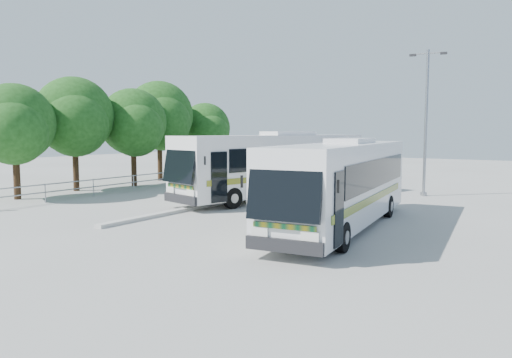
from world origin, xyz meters
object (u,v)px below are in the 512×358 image
Objects in this scene: tree_far_d at (160,115)px; tree_far_e at (206,128)px; tree_far_a at (15,123)px; tree_far_b at (75,116)px; coach_main at (275,164)px; lamppost at (426,116)px; tree_far_c at (134,122)px; coach_adjacent at (343,182)px.

tree_far_e is (0.68, 4.50, -0.93)m from tree_far_d.
tree_far_b reaches higher than tree_far_a.
lamppost is at bearing 55.63° from coach_main.
coach_main is (12.01, 3.60, -2.68)m from tree_far_b.
tree_far_a is at bearing -92.15° from tree_far_c.
coach_main is at bearing -18.01° from tree_far_d.
tree_far_c is at bearing -86.46° from tree_far_e.
tree_far_b is 4.01m from tree_far_c.
coach_adjacent is (18.72, -9.66, -3.06)m from tree_far_d.
tree_far_c is at bearing -167.32° from coach_main.
coach_adjacent is (18.43, -2.06, -2.81)m from tree_far_b.
coach_main is 1.55× the size of lamppost.
coach_adjacent is (18.04, -14.16, -2.13)m from tree_far_e.
coach_adjacent is (6.42, -5.66, -0.13)m from coach_main.
coach_adjacent is at bearing -6.38° from tree_far_b.
tree_far_e is at bearing 158.04° from coach_main.
tree_far_a is 18.11m from coach_adjacent.
tree_far_b is at bearing 98.01° from tree_far_a.
lamppost is (17.57, 5.40, 0.25)m from tree_far_c.
tree_far_d is at bearing 94.30° from tree_far_a.
tree_far_a is at bearing -89.29° from tree_far_e.
coach_main is (11.42, 7.80, -2.18)m from tree_far_a.
tree_far_d reaches higher than tree_far_a.
tree_far_b is 20.68m from lamppost.
coach_main is (12.30, -4.00, -2.93)m from tree_far_d.
tree_far_c is 11.37m from coach_main.
tree_far_a is at bearing -131.43° from coach_main.
tree_far_a is 4.27m from tree_far_b.
lamppost is at bearing 17.07° from tree_far_c.
tree_far_c is at bearing 154.05° from coach_adjacent.
tree_far_d is 0.90× the size of lamppost.
tree_far_b is at bearing -91.83° from tree_far_e.
tree_far_d is 0.58× the size of coach_main.
lamppost is (18.47, 9.30, -0.06)m from tree_far_b.
tree_far_e is at bearing 88.17° from tree_far_b.
coach_main is (11.11, -0.30, -2.37)m from tree_far_c.
lamppost reaches higher than coach_adjacent.
tree_far_c is (0.89, 3.90, -0.31)m from tree_far_b.
coach_adjacent is (17.53, -5.96, -2.50)m from tree_far_c.
tree_far_d reaches higher than coach_adjacent.
tree_far_a is at bearing -85.70° from tree_far_d.
tree_far_d is 21.29m from coach_adjacent.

